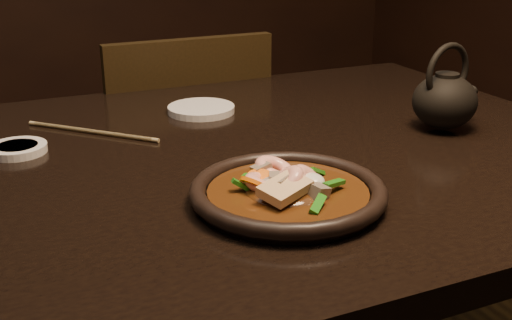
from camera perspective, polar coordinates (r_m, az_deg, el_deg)
name	(u,v)px	position (r m, az deg, el deg)	size (l,w,h in m)	color
table	(125,216)	(0.99, -11.59, -4.92)	(1.60, 0.90, 0.75)	black
chair	(180,185)	(1.63, -6.76, -2.18)	(0.40, 0.40, 0.85)	black
plate	(288,193)	(0.83, 2.85, -2.95)	(0.26, 0.26, 0.03)	black
stirfry	(286,188)	(0.83, 2.69, -2.49)	(0.14, 0.16, 0.06)	#3E1F0B
soy_dish	(17,149)	(1.07, -20.46, 0.93)	(0.09, 0.09, 0.01)	silver
saucer_right	(201,109)	(1.22, -4.90, 4.52)	(0.13, 0.13, 0.01)	silver
chopsticks	(92,131)	(1.13, -14.39, 2.48)	(0.19, 0.19, 0.01)	#A0895B
teapot	(445,98)	(1.15, 16.47, 5.28)	(0.13, 0.11, 0.15)	black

